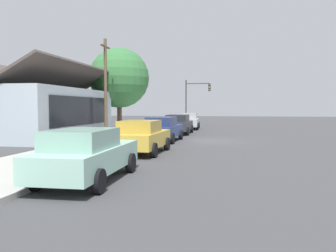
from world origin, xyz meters
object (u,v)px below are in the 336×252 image
at_px(car_charcoal, 178,124).
at_px(utility_pole_wooden, 106,85).
at_px(car_seafoam, 87,154).
at_px(shade_tree, 119,78).
at_px(car_silver, 189,121).
at_px(car_mustard, 142,136).
at_px(car_navy, 163,129).
at_px(fire_hydrant_red, 124,139).
at_px(traffic_light_main, 195,95).

xyz_separation_m(car_charcoal, utility_pole_wooden, (-2.19, 5.43, 3.11)).
relative_size(car_seafoam, shade_tree, 0.65).
bearing_deg(car_silver, shade_tree, 116.91).
bearing_deg(car_mustard, car_navy, 2.92).
height_order(car_navy, shade_tree, shade_tree).
xyz_separation_m(shade_tree, utility_pole_wooden, (-4.99, -0.52, -0.93)).
relative_size(car_seafoam, car_charcoal, 1.01).
relative_size(car_charcoal, shade_tree, 0.64).
xyz_separation_m(car_mustard, fire_hydrant_red, (2.20, 1.58, -0.32)).
xyz_separation_m(car_mustard, utility_pole_wooden, (10.15, 5.58, 3.11)).
xyz_separation_m(car_mustard, traffic_light_main, (23.17, -0.08, 2.68)).
height_order(car_navy, traffic_light_main, traffic_light_main).
bearing_deg(car_navy, car_charcoal, 1.46).
bearing_deg(car_seafoam, car_mustard, -0.78).
bearing_deg(traffic_light_main, car_charcoal, 178.76).
bearing_deg(car_navy, car_seafoam, -177.75).
relative_size(car_silver, shade_tree, 0.63).
distance_m(car_navy, car_silver, 12.81).
bearing_deg(car_navy, traffic_light_main, 0.71).
relative_size(car_mustard, car_silver, 0.93).
bearing_deg(car_silver, car_charcoal, 175.52).
distance_m(car_charcoal, car_silver, 6.34).
distance_m(traffic_light_main, utility_pole_wooden, 14.21).
xyz_separation_m(car_silver, fire_hydrant_red, (-16.48, 1.55, -0.32)).
distance_m(car_seafoam, shade_tree, 22.83).
relative_size(car_navy, shade_tree, 0.64).
distance_m(car_mustard, car_navy, 5.87).
distance_m(car_silver, fire_hydrant_red, 16.55).
distance_m(car_seafoam, car_charcoal, 18.83).
distance_m(car_mustard, fire_hydrant_red, 2.73).
bearing_deg(car_charcoal, car_silver, -1.56).
bearing_deg(traffic_light_main, car_seafoam, 179.85).
xyz_separation_m(car_seafoam, utility_pole_wooden, (16.64, 5.58, 3.11)).
xyz_separation_m(car_seafoam, car_mustard, (6.49, 0.01, -0.00)).
height_order(car_charcoal, utility_pole_wooden, utility_pole_wooden).
bearing_deg(utility_pole_wooden, shade_tree, 5.99).
bearing_deg(fire_hydrant_red, car_seafoam, -169.67).
xyz_separation_m(car_silver, utility_pole_wooden, (-8.53, 5.55, 3.11)).
bearing_deg(fire_hydrant_red, traffic_light_main, -4.52).
relative_size(car_navy, fire_hydrant_red, 6.86).
xyz_separation_m(car_silver, traffic_light_main, (4.50, -0.11, 2.68)).
xyz_separation_m(traffic_light_main, utility_pole_wooden, (-13.03, 5.66, 0.44)).
bearing_deg(car_mustard, fire_hydrant_red, 37.03).
relative_size(car_mustard, utility_pole_wooden, 0.60).
height_order(car_navy, car_charcoal, same).
height_order(car_mustard, fire_hydrant_red, car_mustard).
height_order(car_charcoal, traffic_light_main, traffic_light_main).
height_order(car_mustard, car_charcoal, same).
relative_size(car_seafoam, utility_pole_wooden, 0.66).
relative_size(car_charcoal, traffic_light_main, 0.94).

